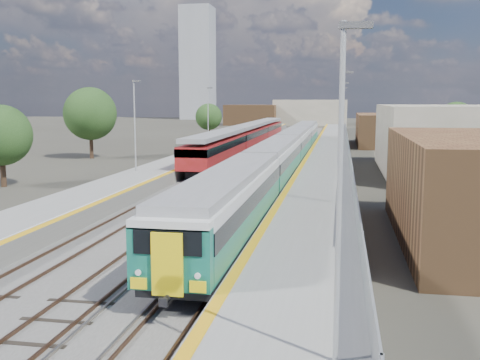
# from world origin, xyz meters

# --- Properties ---
(ground) EXTENTS (320.00, 320.00, 0.00)m
(ground) POSITION_xyz_m (0.00, 50.00, 0.00)
(ground) COLOR #47443A
(ground) RESTS_ON ground
(ballast_bed) EXTENTS (10.50, 155.00, 0.06)m
(ballast_bed) POSITION_xyz_m (-2.25, 52.50, 0.03)
(ballast_bed) COLOR #565451
(ballast_bed) RESTS_ON ground
(tracks) EXTENTS (8.96, 160.00, 0.17)m
(tracks) POSITION_xyz_m (-1.65, 54.18, 0.11)
(tracks) COLOR #4C3323
(tracks) RESTS_ON ground
(platform_right) EXTENTS (4.70, 155.00, 8.52)m
(platform_right) POSITION_xyz_m (5.28, 52.49, 0.54)
(platform_right) COLOR slate
(platform_right) RESTS_ON ground
(platform_left) EXTENTS (4.30, 155.00, 8.52)m
(platform_left) POSITION_xyz_m (-9.05, 52.49, 0.52)
(platform_left) COLOR slate
(platform_left) RESTS_ON ground
(buildings) EXTENTS (72.00, 185.50, 40.00)m
(buildings) POSITION_xyz_m (-18.12, 138.60, 10.70)
(buildings) COLOR brown
(buildings) RESTS_ON ground
(green_train) EXTENTS (2.71, 75.66, 2.99)m
(green_train) POSITION_xyz_m (1.50, 43.55, 2.11)
(green_train) COLOR black
(green_train) RESTS_ON ground
(red_train) EXTENTS (2.84, 57.54, 3.58)m
(red_train) POSITION_xyz_m (-5.50, 62.91, 2.12)
(red_train) COLOR black
(red_train) RESTS_ON ground
(tree_a) EXTENTS (4.84, 4.84, 6.55)m
(tree_a) POSITION_xyz_m (-19.89, 30.14, 4.12)
(tree_a) COLOR #382619
(tree_a) RESTS_ON ground
(tree_b) EXTENTS (6.20, 6.20, 8.41)m
(tree_b) POSITION_xyz_m (-22.54, 52.02, 5.30)
(tree_b) COLOR #382619
(tree_b) RESTS_ON ground
(tree_c) EXTENTS (4.67, 4.67, 6.32)m
(tree_c) POSITION_xyz_m (-16.45, 86.55, 3.98)
(tree_c) COLOR #382619
(tree_c) RESTS_ON ground
(tree_d) EXTENTS (4.94, 4.94, 6.69)m
(tree_d) POSITION_xyz_m (21.25, 66.71, 4.21)
(tree_d) COLOR #382619
(tree_d) RESTS_ON ground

